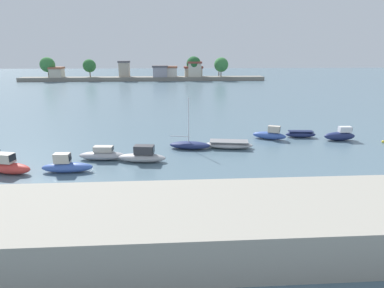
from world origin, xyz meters
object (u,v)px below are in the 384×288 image
moored_boat_3 (102,155)px  moored_boat_9 (340,135)px  moored_boat_5 (190,145)px  mooring_buoy_0 (383,142)px  moored_boat_7 (270,134)px  moored_boat_1 (9,166)px  moored_boat_6 (229,145)px  moored_boat_4 (142,156)px  moored_boat_8 (301,134)px  moored_boat_2 (67,166)px  mooring_buoy_1 (68,157)px

moored_boat_3 → moored_boat_9: 29.18m
moored_boat_5 → mooring_buoy_0: bearing=12.3°
moored_boat_7 → moored_boat_1: bearing=-134.4°
moored_boat_1 → moored_boat_6: (21.66, 6.83, -0.29)m
moored_boat_7 → moored_boat_4: bearing=-128.3°
moored_boat_7 → moored_boat_8: (4.30, 0.67, -0.20)m
moored_boat_4 → moored_boat_7: bearing=34.6°
moored_boat_1 → moored_boat_4: (11.99, 2.55, -0.09)m
moored_boat_2 → moored_boat_3: 4.31m
moored_boat_7 → moored_boat_8: moored_boat_7 is taller
moored_boat_5 → mooring_buoy_0: size_ratio=18.24×
moored_boat_3 → mooring_buoy_1: (-3.63, 0.38, -0.32)m
moored_boat_2 → moored_boat_9: 32.55m
moored_boat_8 → moored_boat_1: bearing=-155.0°
moored_boat_2 → mooring_buoy_1: 3.96m
moored_boat_4 → mooring_buoy_0: bearing=18.2°
moored_boat_6 → moored_boat_7: (5.98, 3.58, 0.20)m
moored_boat_1 → mooring_buoy_1: moored_boat_1 is taller
moored_boat_3 → moored_boat_8: bearing=21.8°
moored_boat_1 → mooring_buoy_1: bearing=57.8°
moored_boat_9 → moored_boat_4: bearing=-163.6°
moored_boat_4 → moored_boat_5: size_ratio=0.85×
moored_boat_6 → moored_boat_8: 11.12m
moored_boat_2 → moored_boat_8: moored_boat_2 is taller
moored_boat_3 → mooring_buoy_1: 3.66m
moored_boat_1 → mooring_buoy_1: size_ratio=10.01×
moored_boat_4 → mooring_buoy_0: size_ratio=15.58×
moored_boat_2 → moored_boat_4: size_ratio=0.93×
moored_boat_2 → moored_boat_3: (2.61, 3.43, -0.06)m
mooring_buoy_0 → moored_boat_1: bearing=-169.2°
moored_boat_6 → moored_boat_8: moored_boat_6 is taller
moored_boat_4 → mooring_buoy_1: moored_boat_4 is taller
moored_boat_4 → moored_boat_2: bearing=-151.9°
moored_boat_1 → moored_boat_4: 12.26m
moored_boat_1 → moored_boat_9: moored_boat_1 is taller
moored_boat_8 → mooring_buoy_0: size_ratio=12.26×
moored_boat_5 → mooring_buoy_0: 24.03m
moored_boat_3 → moored_boat_1: bearing=-151.5°
moored_boat_7 → mooring_buoy_0: 13.73m
mooring_buoy_0 → moored_boat_2: bearing=-167.8°
moored_boat_6 → moored_boat_9: size_ratio=1.47×
mooring_buoy_0 → moored_boat_9: bearing=162.5°
moored_boat_2 → moored_boat_9: moored_boat_2 is taller
moored_boat_6 → moored_boat_9: moored_boat_9 is taller
moored_boat_4 → moored_boat_6: moored_boat_4 is taller
moored_boat_7 → moored_boat_9: size_ratio=1.11×
moored_boat_8 → moored_boat_7: bearing=-165.3°
moored_boat_7 → mooring_buoy_1: size_ratio=10.01×
moored_boat_2 → moored_boat_8: size_ratio=1.18×
moored_boat_4 → moored_boat_8: (19.95, 8.53, -0.21)m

